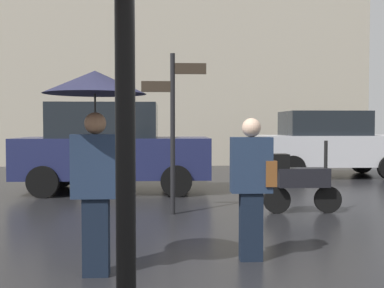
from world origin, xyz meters
name	(u,v)px	position (x,y,z in m)	size (l,w,h in m)	color
pedestrian_with_umbrella	(95,114)	(-1.07, 1.78, 1.60)	(1.01, 1.01, 2.03)	black
pedestrian_with_bag	(253,180)	(0.57, 2.23, 0.89)	(0.49, 0.24, 1.57)	black
parked_scooter	(300,181)	(1.87, 4.94, 0.55)	(1.34, 0.32, 1.23)	black
parked_car_left	(328,143)	(4.30, 10.55, 0.98)	(4.15, 2.07, 1.90)	silver
parked_car_right	(112,147)	(-1.64, 7.76, 1.00)	(4.24, 1.95, 1.99)	#1E234C
street_signpost	(173,117)	(-0.28, 4.96, 1.64)	(1.08, 0.08, 2.69)	black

